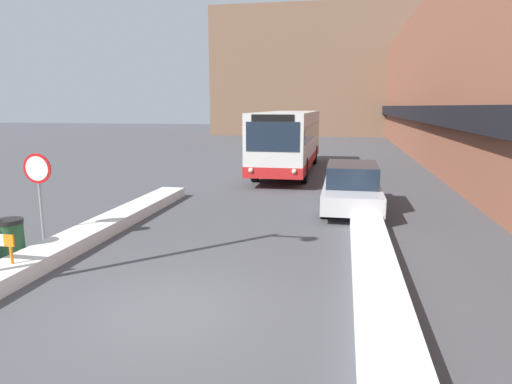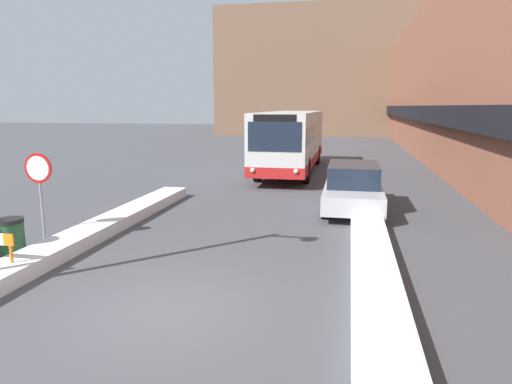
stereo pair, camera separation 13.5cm
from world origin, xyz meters
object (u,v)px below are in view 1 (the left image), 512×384
Objects in this scene: city_bus at (289,139)px; parked_car_front at (352,187)px; trash_bin at (11,239)px; stop_sign at (38,178)px.

parked_car_front is at bearing -69.65° from city_bus.
city_bus is at bearing 73.65° from trash_bin.
stop_sign reaches higher than parked_car_front.
trash_bin is at bearing -138.36° from parked_car_front.
stop_sign is at bearing -108.34° from city_bus.
stop_sign is at bearing 96.46° from trash_bin.
city_bus is at bearing 110.35° from parked_car_front.
city_bus is 12.15× the size of trash_bin.
trash_bin is (-4.52, -15.39, -1.27)m from city_bus.
city_bus is 14.83m from stop_sign.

